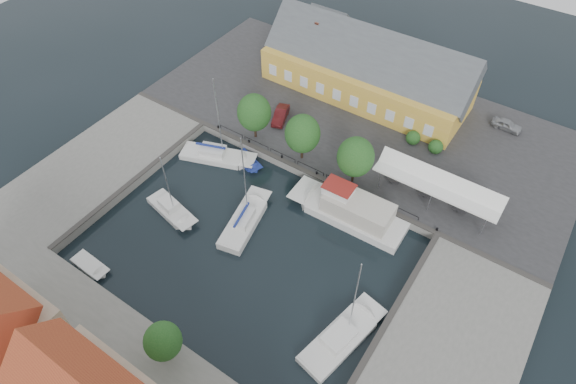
% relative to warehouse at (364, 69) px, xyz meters
% --- Properties ---
extents(ground, '(140.00, 140.00, 0.00)m').
position_rel_warehouse_xyz_m(ground, '(2.60, -28.36, -4.43)').
color(ground, black).
rests_on(ground, ground).
extents(north_quay, '(56.00, 26.00, 1.00)m').
position_rel_warehouse_xyz_m(north_quay, '(2.60, -5.36, -3.93)').
color(north_quay, '#2D2D30').
rests_on(north_quay, ground).
extents(west_quay, '(12.00, 24.00, 1.00)m').
position_rel_warehouse_xyz_m(west_quay, '(-19.40, -30.36, -3.93)').
color(west_quay, slate).
rests_on(west_quay, ground).
extents(east_quay, '(12.00, 24.00, 1.00)m').
position_rel_warehouse_xyz_m(east_quay, '(24.60, -30.36, -3.93)').
color(east_quay, slate).
rests_on(east_quay, ground).
extents(quay_edge_fittings, '(56.00, 24.72, 0.40)m').
position_rel_warehouse_xyz_m(quay_edge_fittings, '(2.62, -23.61, -3.37)').
color(quay_edge_fittings, '#383533').
rests_on(quay_edge_fittings, north_quay).
extents(warehouse, '(28.56, 14.00, 9.55)m').
position_rel_warehouse_xyz_m(warehouse, '(0.00, 0.00, 0.00)').
color(warehouse, gold).
rests_on(warehouse, north_quay).
extents(tent_canopy, '(14.00, 4.00, 2.83)m').
position_rel_warehouse_xyz_m(tent_canopy, '(16.60, -13.86, -0.74)').
color(tent_canopy, white).
rests_on(tent_canopy, north_quay).
extents(quay_trees, '(18.20, 4.20, 6.30)m').
position_rel_warehouse_xyz_m(quay_trees, '(0.60, -16.36, 0.45)').
color(quay_trees, black).
rests_on(quay_trees, north_quay).
extents(car_silver, '(3.90, 1.68, 1.31)m').
position_rel_warehouse_xyz_m(car_silver, '(19.59, 2.98, -2.77)').
color(car_silver, '#9A9DA1').
rests_on(car_silver, north_quay).
extents(car_red, '(2.89, 4.58, 1.42)m').
position_rel_warehouse_xyz_m(car_red, '(-5.71, -11.74, -2.72)').
color(car_red, '#541316').
rests_on(car_red, north_quay).
extents(center_sailboat, '(4.49, 9.31, 12.40)m').
position_rel_warehouse_xyz_m(center_sailboat, '(0.51, -27.81, -4.06)').
color(center_sailboat, silver).
rests_on(center_sailboat, ground).
extents(trawler, '(13.80, 4.38, 5.00)m').
position_rel_warehouse_xyz_m(trawler, '(9.82, -20.56, -3.41)').
color(trawler, silver).
rests_on(trawler, ground).
extents(east_boat_c, '(4.83, 9.81, 11.97)m').
position_rel_warehouse_xyz_m(east_boat_c, '(16.05, -33.69, -4.17)').
color(east_boat_c, silver).
rests_on(east_boat_c, ground).
extents(west_boat_a, '(9.81, 5.73, 12.54)m').
position_rel_warehouse_xyz_m(west_boat_a, '(-8.77, -21.47, -4.16)').
color(west_boat_a, silver).
rests_on(west_boat_a, ground).
extents(west_boat_c, '(7.21, 3.56, 9.63)m').
position_rel_warehouse_xyz_m(west_boat_c, '(-7.32, -31.09, -4.17)').
color(west_boat_c, silver).
rests_on(west_boat_c, ground).
extents(launch_sw, '(4.52, 1.83, 0.98)m').
position_rel_warehouse_xyz_m(launch_sw, '(-9.22, -41.15, -4.34)').
color(launch_sw, silver).
rests_on(launch_sw, ground).
extents(launch_nw, '(4.68, 3.16, 0.88)m').
position_rel_warehouse_xyz_m(launch_nw, '(-5.11, -19.92, -4.34)').
color(launch_nw, navy).
rests_on(launch_nw, ground).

